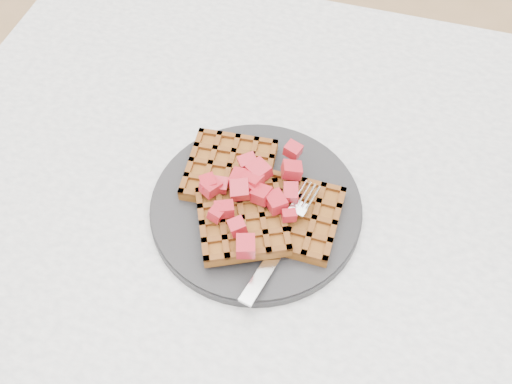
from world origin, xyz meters
TOP-DOWN VIEW (x-y plane):
  - table at (0.00, 0.00)m, footprint 1.20×0.80m
  - plate at (-0.13, -0.04)m, footprint 0.26×0.26m
  - waffles at (-0.13, -0.04)m, footprint 0.21×0.20m
  - strawberry_pile at (-0.13, -0.04)m, footprint 0.15×0.15m
  - fork at (-0.08, -0.08)m, footprint 0.06×0.18m

SIDE VIEW (x-z plane):
  - table at x=0.00m, z-range 0.26..1.01m
  - plate at x=-0.13m, z-range 0.75..0.77m
  - fork at x=-0.08m, z-range 0.77..0.78m
  - waffles at x=-0.13m, z-range 0.76..0.79m
  - strawberry_pile at x=-0.13m, z-range 0.79..0.82m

